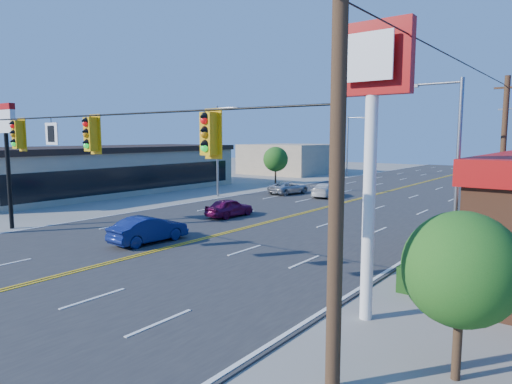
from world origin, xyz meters
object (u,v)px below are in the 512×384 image
Objects in this scene: signal_span at (33,150)px; car_blue at (149,231)px; car_magenta at (229,208)px; kfc_pylon at (372,112)px; car_silver at (289,188)px; car_white at (326,191)px; pizza_hut_sign at (6,139)px.

signal_span is 6.00× the size of car_blue.
car_magenta is (-3.09, 14.46, -4.28)m from signal_span.
car_blue is at bearing 103.14° from signal_span.
kfc_pylon is 29.44m from car_silver.
car_white is at bearing -88.08° from car_magenta.
pizza_hut_sign reaches higher than car_white.
kfc_pylon is 2.03× the size of car_silver.
signal_span is 11.60m from pizza_hut_sign.
car_blue is at bearing 14.03° from pizza_hut_sign.
signal_span is 15.39m from car_magenta.
kfc_pylon is 27.57m from car_white.
car_white reaches higher than car_silver.
kfc_pylon is at bearing 111.24° from car_white.
pizza_hut_sign is 1.69× the size of car_blue.
pizza_hut_sign is (-10.88, 4.00, 0.30)m from signal_span.
pizza_hut_sign is 13.83m from car_magenta.
car_silver is at bearing 103.59° from signal_span.
signal_span is at bearing 105.47° from car_magenta.
kfc_pylon is 2.38× the size of car_magenta.
kfc_pylon is at bearing 19.78° from signal_span.
car_blue is (-1.48, 6.35, -4.22)m from signal_span.
kfc_pylon reaches higher than pizza_hut_sign.
pizza_hut_sign reaches higher than car_silver.
kfc_pylon is 1.24× the size of pizza_hut_sign.
car_white is 1.00× the size of car_silver.
car_blue reaches higher than car_silver.
car_white is at bearing 95.78° from signal_span.
pizza_hut_sign is 10.69m from car_blue.
kfc_pylon is 2.10× the size of car_blue.
car_magenta is (7.79, 10.46, -4.57)m from pizza_hut_sign.
pizza_hut_sign is 1.92× the size of car_magenta.
car_magenta is 8.27m from car_blue.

